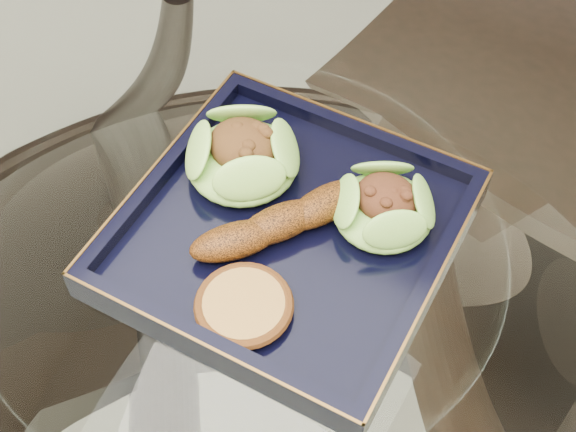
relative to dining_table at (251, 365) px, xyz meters
The scene contains 7 objects.
dining_table is the anchor object (origin of this frame).
dining_chair 0.56m from the dining_table, 81.12° to the left, with size 0.44×0.44×0.95m.
navy_plate 0.18m from the dining_table, 77.45° to the left, with size 0.27×0.27×0.02m, color black.
lettuce_wrap_left 0.23m from the dining_table, 123.74° to the left, with size 0.10×0.10×0.04m, color #6BA630.
lettuce_wrap_right 0.24m from the dining_table, 54.67° to the left, with size 0.09×0.09×0.03m, color #62A02E.
roasted_plantain 0.20m from the dining_table, 80.98° to the left, with size 0.15×0.03×0.03m, color #6B340B.
crumb_patty 0.20m from the dining_table, 54.00° to the right, with size 0.07×0.07×0.01m, color #B68A3C.
Camera 1 is at (0.23, -0.29, 1.34)m, focal length 50.00 mm.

